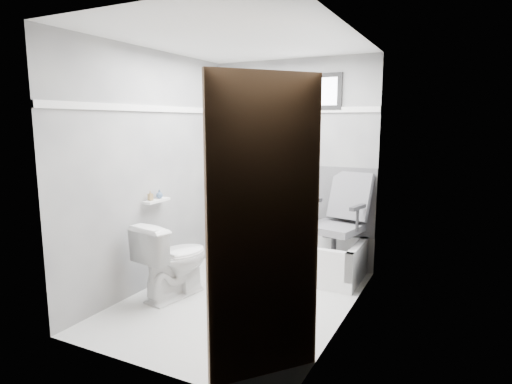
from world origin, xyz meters
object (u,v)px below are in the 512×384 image
Objects in this scene: bathtub at (294,255)px; office_chair at (334,221)px; soap_bottle_b at (159,194)px; door at (282,248)px; toilet at (174,259)px; soap_bottle_a at (150,195)px.

bathtub is 1.45× the size of office_chair.
soap_bottle_b reaches higher than bathtub.
soap_bottle_b is (-1.92, 1.30, -0.04)m from door.
office_chair reaches higher than toilet.
bathtub is at bearing 39.06° from soap_bottle_b.
office_chair is at bearing -126.22° from toilet.
bathtub is 0.62m from office_chair.
office_chair is at bearing 6.46° from bathtub.
door is at bearing -34.04° from soap_bottle_b.
door is 22.44× the size of soap_bottle_b.
toilet is 7.82× the size of soap_bottle_a.
office_chair is 1.94m from soap_bottle_a.
bathtub is 15.52× the size of soap_bottle_a.
toilet is 0.38× the size of door.
office_chair is 11.61× the size of soap_bottle_b.
door is (1.60, -1.09, 0.63)m from toilet.
door reaches higher than office_chair.
soap_bottle_b is (0.00, 0.14, -0.01)m from soap_bottle_a.
office_chair is 10.70× the size of soap_bottle_a.
toilet is 2.03m from door.
soap_bottle_a is at bearing -132.63° from office_chair.
door is at bearing -68.89° from office_chair.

